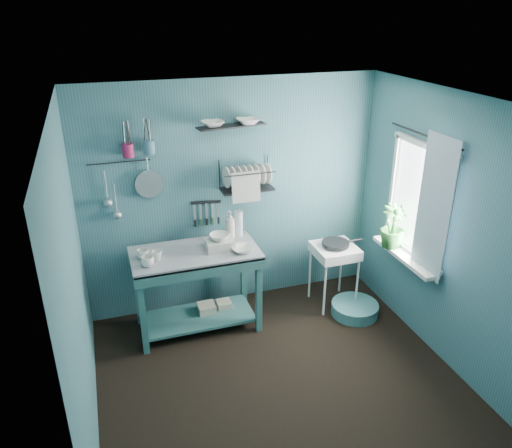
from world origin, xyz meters
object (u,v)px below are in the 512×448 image
object	(u,v)px
hotplate_stand	(333,275)
utensil_cup_magenta	(128,150)
colander	(149,184)
mug_right	(143,254)
dish_rack	(247,175)
storage_tin_small	(224,309)
mug_mid	(157,255)
utensil_cup_teal	(149,147)
frying_pan	(336,243)
water_bottle	(239,223)
soap_bottle	(230,224)
work_counter	(197,290)
floor_basin	(355,309)
mug_left	(148,262)
storage_tin_large	(207,313)
potted_plant	(393,226)
wash_tub	(220,244)

from	to	relation	value
hotplate_stand	utensil_cup_magenta	xyz separation A→B (m)	(-2.06, 0.40, 1.52)
hotplate_stand	colander	world-z (taller)	colander
mug_right	dish_rack	world-z (taller)	dish_rack
dish_rack	storage_tin_small	size ratio (longest dim) A/B	2.75
mug_mid	utensil_cup_teal	size ratio (longest dim) A/B	0.77
frying_pan	storage_tin_small	xyz separation A→B (m)	(-1.25, 0.11, -0.66)
dish_rack	storage_tin_small	world-z (taller)	dish_rack
mug_right	utensil_cup_magenta	world-z (taller)	utensil_cup_magenta
mug_right	water_bottle	xyz separation A→B (m)	(1.02, 0.22, 0.09)
water_bottle	soap_bottle	bearing A→B (deg)	-168.69
water_bottle	colander	size ratio (longest dim) A/B	1.00
work_counter	floor_basin	xyz separation A→B (m)	(1.69, -0.31, -0.38)
utensil_cup_magenta	storage_tin_small	distance (m)	1.98
mug_right	soap_bottle	xyz separation A→B (m)	(0.92, 0.20, 0.10)
dish_rack	storage_tin_small	distance (m)	1.48
utensil_cup_teal	colander	xyz separation A→B (m)	(-0.03, 0.03, -0.38)
utensil_cup_magenta	floor_basin	xyz separation A→B (m)	(2.20, -0.68, -1.81)
mug_left	floor_basin	bearing A→B (deg)	-4.04
floor_basin	hotplate_stand	bearing A→B (deg)	116.40
storage_tin_large	dish_rack	bearing A→B (deg)	26.16
utensil_cup_magenta	work_counter	bearing A→B (deg)	-35.48
hotplate_stand	potted_plant	world-z (taller)	potted_plant
soap_bottle	storage_tin_large	distance (m)	1.00
hotplate_stand	dish_rack	xyz separation A→B (m)	(-0.90, 0.35, 1.16)
mug_mid	water_bottle	xyz separation A→B (m)	(0.90, 0.28, 0.09)
frying_pan	potted_plant	distance (m)	0.65
storage_tin_large	soap_bottle	bearing A→B (deg)	25.11
mug_mid	floor_basin	xyz separation A→B (m)	(2.07, -0.25, -0.88)
wash_tub	storage_tin_small	bearing A→B (deg)	63.43
mug_right	dish_rack	bearing A→B (deg)	15.53
potted_plant	floor_basin	world-z (taller)	potted_plant
mug_mid	mug_right	xyz separation A→B (m)	(-0.12, 0.06, 0.00)
wash_tub	hotplate_stand	size ratio (longest dim) A/B	0.39
storage_tin_large	floor_basin	distance (m)	1.63
soap_bottle	colander	size ratio (longest dim) A/B	1.07
hotplate_stand	work_counter	bearing A→B (deg)	-176.03
storage_tin_large	colander	bearing A→B (deg)	142.02
mug_left	floor_basin	xyz separation A→B (m)	(2.17, -0.15, -0.88)
mug_right	potted_plant	distance (m)	2.52
mug_mid	water_bottle	world-z (taller)	water_bottle
floor_basin	utensil_cup_magenta	bearing A→B (deg)	162.82
soap_bottle	utensil_cup_teal	xyz separation A→B (m)	(-0.74, 0.17, 0.84)
wash_tub	dish_rack	xyz separation A→B (m)	(0.40, 0.34, 0.57)
mug_mid	storage_tin_large	xyz separation A→B (m)	(0.48, 0.11, -0.83)
soap_bottle	colander	bearing A→B (deg)	165.47
soap_bottle	colander	xyz separation A→B (m)	(-0.77, 0.20, 0.47)
soap_bottle	storage_tin_small	size ratio (longest dim) A/B	1.49
colander	storage_tin_large	world-z (taller)	colander
utensil_cup_magenta	mug_left	bearing A→B (deg)	-85.96
mug_left	soap_bottle	distance (m)	0.97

